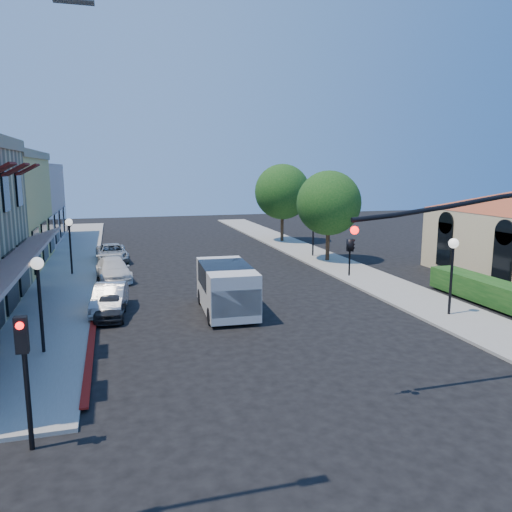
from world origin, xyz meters
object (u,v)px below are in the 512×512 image
object	(u,v)px
lamppost_right_far	(313,221)
parked_car_d	(112,253)
lamppost_left_far	(70,232)
lamppost_right_near	(453,257)
white_van	(227,286)
parked_car_a	(110,306)
street_tree_b	(282,192)
lamppost_left_near	(38,281)
parked_car_c	(113,269)
parked_car_b	(110,298)
street_tree_a	(329,203)
secondary_signal	(24,358)

from	to	relation	value
lamppost_right_far	parked_car_d	distance (m)	14.90
lamppost_left_far	lamppost_right_near	world-z (taller)	same
white_van	parked_car_a	bearing A→B (deg)	173.34
street_tree_b	lamppost_left_near	distance (m)	29.64
lamppost_left_near	lamppost_right_near	xyz separation A→B (m)	(17.00, 0.00, 0.00)
lamppost_right_far	parked_car_c	world-z (taller)	lamppost_right_far
street_tree_b	parked_car_b	world-z (taller)	street_tree_b
lamppost_right_near	parked_car_a	xyz separation A→B (m)	(-14.70, 4.00, -2.19)
lamppost_left_far	street_tree_a	bearing A→B (deg)	0.00
secondary_signal	parked_car_a	distance (m)	10.89
parked_car_c	lamppost_left_near	bearing A→B (deg)	-108.16
secondary_signal	parked_car_c	world-z (taller)	secondary_signal
street_tree_b	parked_car_a	size ratio (longest dim) A/B	2.21
lamppost_right_near	parked_car_b	xyz separation A→B (m)	(-14.70, 5.00, -2.08)
secondary_signal	lamppost_left_near	world-z (taller)	lamppost_left_near
parked_car_b	parked_car_d	xyz separation A→B (m)	(0.13, 13.26, -0.02)
street_tree_b	lamppost_right_near	distance (m)	24.07
secondary_signal	parked_car_b	bearing A→B (deg)	81.17
street_tree_a	secondary_signal	distance (m)	26.64
parked_car_b	secondary_signal	bearing A→B (deg)	-91.92
lamppost_right_near	lamppost_right_far	bearing A→B (deg)	90.00
parked_car_d	parked_car_c	bearing A→B (deg)	-93.28
street_tree_b	white_van	size ratio (longest dim) A/B	1.38
lamppost_left_near	parked_car_d	world-z (taller)	lamppost_left_near
lamppost_left_far	parked_car_c	world-z (taller)	lamppost_left_far
lamppost_left_far	white_van	size ratio (longest dim) A/B	0.70
lamppost_left_far	white_van	bearing A→B (deg)	-54.75
lamppost_left_far	parked_car_b	bearing A→B (deg)	-75.66
lamppost_right_near	parked_car_d	size ratio (longest dim) A/B	0.79
parked_car_a	parked_car_c	distance (m)	8.00
lamppost_left_near	lamppost_right_near	distance (m)	17.00
lamppost_right_near	parked_car_c	xyz separation A→B (m)	(-14.51, 12.00, -2.09)
street_tree_b	lamppost_right_far	bearing A→B (deg)	-92.15
lamppost_right_near	lamppost_right_far	distance (m)	16.00
lamppost_right_near	white_van	xyz separation A→B (m)	(-9.50, 3.39, -1.45)
street_tree_b	parked_car_d	xyz separation A→B (m)	(-14.87, -5.74, -3.92)
lamppost_left_far	white_van	world-z (taller)	lamppost_left_far
street_tree_a	parked_car_a	distance (m)	18.39
parked_car_a	lamppost_left_far	bearing A→B (deg)	107.06
street_tree_a	white_van	world-z (taller)	street_tree_a
parked_car_a	lamppost_left_near	bearing A→B (deg)	-115.79
secondary_signal	white_van	bearing A→B (deg)	54.98
parked_car_c	lamppost_right_near	bearing A→B (deg)	-46.03
parked_car_b	parked_car_d	size ratio (longest dim) A/B	0.88
parked_car_c	lamppost_left_far	bearing A→B (deg)	134.73
street_tree_a	secondary_signal	world-z (taller)	street_tree_a
lamppost_right_near	parked_car_d	distance (m)	23.46
street_tree_a	parked_car_b	distance (m)	17.85
parked_car_a	parked_car_d	world-z (taller)	parked_car_d
lamppost_right_far	white_van	bearing A→B (deg)	-127.01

